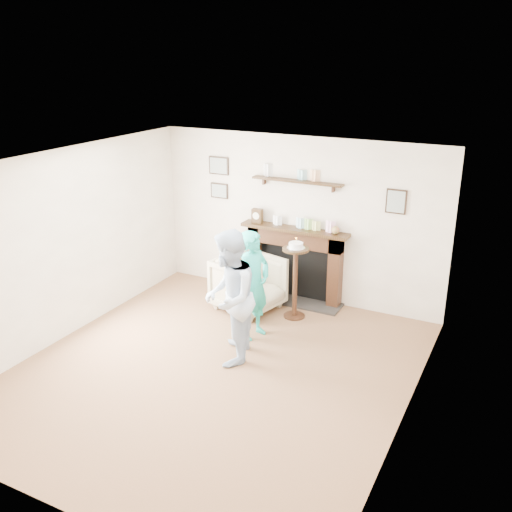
{
  "coord_description": "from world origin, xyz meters",
  "views": [
    {
      "loc": [
        3.16,
        -5.13,
        3.65
      ],
      "look_at": [
        0.1,
        0.9,
        1.2
      ],
      "focal_mm": 40.0,
      "sensor_mm": 36.0,
      "label": 1
    }
  ],
  "objects_px": {
    "man": "(230,359)",
    "pedestal_table": "(295,269)",
    "woman": "(254,335)",
    "armchair": "(249,308)"
  },
  "relations": [
    {
      "from": "man",
      "to": "pedestal_table",
      "type": "height_order",
      "value": "pedestal_table"
    },
    {
      "from": "woman",
      "to": "pedestal_table",
      "type": "xyz_separation_m",
      "value": [
        0.26,
        0.78,
        0.74
      ]
    },
    {
      "from": "woman",
      "to": "pedestal_table",
      "type": "distance_m",
      "value": 1.11
    },
    {
      "from": "woman",
      "to": "man",
      "type": "bearing_deg",
      "value": -164.0
    },
    {
      "from": "man",
      "to": "woman",
      "type": "xyz_separation_m",
      "value": [
        -0.03,
        0.7,
        0.0
      ]
    },
    {
      "from": "man",
      "to": "pedestal_table",
      "type": "xyz_separation_m",
      "value": [
        0.23,
        1.48,
        0.74
      ]
    },
    {
      "from": "man",
      "to": "pedestal_table",
      "type": "bearing_deg",
      "value": 150.94
    },
    {
      "from": "woman",
      "to": "armchair",
      "type": "bearing_deg",
      "value": 45.92
    },
    {
      "from": "armchair",
      "to": "woman",
      "type": "height_order",
      "value": "woman"
    },
    {
      "from": "man",
      "to": "pedestal_table",
      "type": "distance_m",
      "value": 1.68
    }
  ]
}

